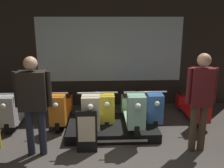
{
  "coord_description": "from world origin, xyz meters",
  "views": [
    {
      "loc": [
        -0.26,
        -3.32,
        2.37
      ],
      "look_at": [
        -0.01,
        1.93,
        0.97
      ],
      "focal_mm": 40.0,
      "sensor_mm": 36.0,
      "label": 1
    }
  ],
  "objects_px": {
    "scooter_backrow_2": "(106,107)",
    "person_left_browsing": "(33,98)",
    "person_right_browsing": "(201,96)",
    "price_sign_board": "(87,132)",
    "scooter_backrow_4": "(193,106)",
    "scooter_backrow_0": "(17,109)",
    "scooter_backrow_1": "(62,108)",
    "scooter_display_left": "(92,110)",
    "scooter_backrow_3": "(150,107)",
    "scooter_display_right": "(132,109)"
  },
  "relations": [
    {
      "from": "scooter_backrow_3",
      "to": "price_sign_board",
      "type": "distance_m",
      "value": 2.02
    },
    {
      "from": "scooter_display_right",
      "to": "scooter_backrow_0",
      "type": "relative_size",
      "value": 1.0
    },
    {
      "from": "scooter_backrow_3",
      "to": "scooter_backrow_0",
      "type": "bearing_deg",
      "value": 180.0
    },
    {
      "from": "scooter_backrow_0",
      "to": "scooter_backrow_1",
      "type": "relative_size",
      "value": 1.0
    },
    {
      "from": "scooter_backrow_2",
      "to": "scooter_backrow_4",
      "type": "xyz_separation_m",
      "value": [
        2.07,
        0.0,
        0.0
      ]
    },
    {
      "from": "scooter_backrow_0",
      "to": "scooter_display_right",
      "type": "bearing_deg",
      "value": -14.27
    },
    {
      "from": "scooter_display_left",
      "to": "person_right_browsing",
      "type": "relative_size",
      "value": 0.9
    },
    {
      "from": "scooter_backrow_0",
      "to": "price_sign_board",
      "type": "relative_size",
      "value": 2.01
    },
    {
      "from": "scooter_backrow_0",
      "to": "person_right_browsing",
      "type": "xyz_separation_m",
      "value": [
        3.7,
        -1.45,
        0.72
      ]
    },
    {
      "from": "person_right_browsing",
      "to": "scooter_backrow_4",
      "type": "bearing_deg",
      "value": 72.92
    },
    {
      "from": "scooter_display_right",
      "to": "scooter_backrow_4",
      "type": "height_order",
      "value": "scooter_display_right"
    },
    {
      "from": "scooter_backrow_4",
      "to": "person_right_browsing",
      "type": "height_order",
      "value": "person_right_browsing"
    },
    {
      "from": "scooter_backrow_0",
      "to": "scooter_backrow_2",
      "type": "relative_size",
      "value": 1.0
    },
    {
      "from": "scooter_display_left",
      "to": "scooter_backrow_2",
      "type": "relative_size",
      "value": 1.0
    },
    {
      "from": "scooter_display_left",
      "to": "scooter_display_right",
      "type": "xyz_separation_m",
      "value": [
        0.84,
        0.0,
        0.0
      ]
    },
    {
      "from": "scooter_backrow_4",
      "to": "person_left_browsing",
      "type": "xyz_separation_m",
      "value": [
        -3.34,
        -1.45,
        0.73
      ]
    },
    {
      "from": "scooter_display_left",
      "to": "scooter_backrow_0",
      "type": "bearing_deg",
      "value": 159.41
    },
    {
      "from": "scooter_backrow_4",
      "to": "person_right_browsing",
      "type": "distance_m",
      "value": 1.67
    },
    {
      "from": "person_left_browsing",
      "to": "person_right_browsing",
      "type": "distance_m",
      "value": 2.9
    },
    {
      "from": "scooter_display_right",
      "to": "person_right_browsing",
      "type": "distance_m",
      "value": 1.44
    },
    {
      "from": "scooter_backrow_3",
      "to": "price_sign_board",
      "type": "xyz_separation_m",
      "value": [
        -1.42,
        -1.44,
        0.07
      ]
    },
    {
      "from": "scooter_backrow_0",
      "to": "scooter_backrow_4",
      "type": "bearing_deg",
      "value": 0.0
    },
    {
      "from": "person_left_browsing",
      "to": "person_right_browsing",
      "type": "height_order",
      "value": "person_right_browsing"
    },
    {
      "from": "scooter_display_left",
      "to": "price_sign_board",
      "type": "distance_m",
      "value": 0.79
    },
    {
      "from": "person_right_browsing",
      "to": "price_sign_board",
      "type": "bearing_deg",
      "value": 179.72
    },
    {
      "from": "scooter_backrow_1",
      "to": "scooter_backrow_2",
      "type": "xyz_separation_m",
      "value": [
        1.04,
        0.0,
        0.0
      ]
    },
    {
      "from": "scooter_display_right",
      "to": "scooter_backrow_3",
      "type": "height_order",
      "value": "scooter_display_right"
    },
    {
      "from": "scooter_display_left",
      "to": "scooter_backrow_3",
      "type": "height_order",
      "value": "scooter_display_left"
    },
    {
      "from": "scooter_backrow_3",
      "to": "person_left_browsing",
      "type": "height_order",
      "value": "person_left_browsing"
    },
    {
      "from": "scooter_backrow_2",
      "to": "person_left_browsing",
      "type": "xyz_separation_m",
      "value": [
        -1.27,
        -1.45,
        0.73
      ]
    },
    {
      "from": "scooter_backrow_4",
      "to": "price_sign_board",
      "type": "relative_size",
      "value": 2.01
    },
    {
      "from": "scooter_backrow_0",
      "to": "scooter_backrow_1",
      "type": "xyz_separation_m",
      "value": [
        1.04,
        0.0,
        0.0
      ]
    },
    {
      "from": "person_left_browsing",
      "to": "scooter_backrow_0",
      "type": "bearing_deg",
      "value": 119.18
    },
    {
      "from": "scooter_display_right",
      "to": "scooter_backrow_1",
      "type": "relative_size",
      "value": 1.0
    },
    {
      "from": "scooter_backrow_4",
      "to": "person_right_browsing",
      "type": "relative_size",
      "value": 0.9
    },
    {
      "from": "scooter_display_left",
      "to": "person_left_browsing",
      "type": "relative_size",
      "value": 0.91
    },
    {
      "from": "scooter_display_left",
      "to": "scooter_backrow_2",
      "type": "bearing_deg",
      "value": 65.26
    },
    {
      "from": "person_left_browsing",
      "to": "price_sign_board",
      "type": "xyz_separation_m",
      "value": [
        0.89,
        0.01,
        -0.66
      ]
    },
    {
      "from": "scooter_backrow_0",
      "to": "scooter_backrow_2",
      "type": "height_order",
      "value": "same"
    },
    {
      "from": "scooter_backrow_1",
      "to": "scooter_backrow_0",
      "type": "bearing_deg",
      "value": 180.0
    },
    {
      "from": "scooter_backrow_1",
      "to": "scooter_backrow_4",
      "type": "relative_size",
      "value": 1.0
    },
    {
      "from": "scooter_display_left",
      "to": "scooter_backrow_0",
      "type": "distance_m",
      "value": 1.9
    },
    {
      "from": "scooter_backrow_3",
      "to": "person_right_browsing",
      "type": "bearing_deg",
      "value": -67.72
    },
    {
      "from": "scooter_display_left",
      "to": "scooter_backrow_4",
      "type": "bearing_deg",
      "value": 15.59
    },
    {
      "from": "scooter_backrow_2",
      "to": "scooter_backrow_1",
      "type": "bearing_deg",
      "value": 180.0
    },
    {
      "from": "scooter_backrow_0",
      "to": "scooter_backrow_3",
      "type": "relative_size",
      "value": 1.0
    },
    {
      "from": "person_right_browsing",
      "to": "price_sign_board",
      "type": "relative_size",
      "value": 2.25
    },
    {
      "from": "person_left_browsing",
      "to": "scooter_backrow_4",
      "type": "bearing_deg",
      "value": 23.41
    },
    {
      "from": "scooter_backrow_1",
      "to": "scooter_backrow_2",
      "type": "relative_size",
      "value": 1.0
    },
    {
      "from": "scooter_backrow_0",
      "to": "scooter_backrow_2",
      "type": "bearing_deg",
      "value": 0.0
    }
  ]
}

